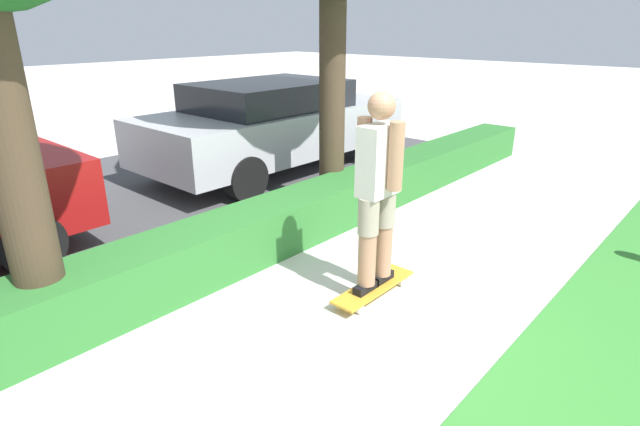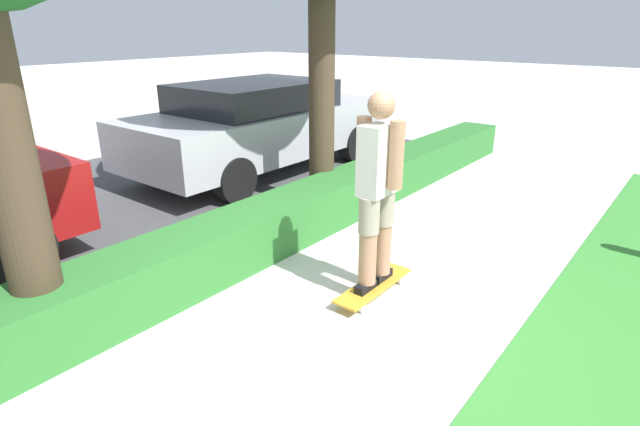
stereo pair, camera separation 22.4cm
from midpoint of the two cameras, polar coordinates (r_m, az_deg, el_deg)
ground_plane at (r=4.09m, az=3.50°, el=-12.65°), size 60.00×60.00×0.00m
street_asphalt at (r=7.11m, az=-25.34°, el=0.29°), size 12.51×5.00×0.01m
hedge_row at (r=4.94m, az=-11.81°, el=-3.51°), size 12.51×0.60×0.51m
skateboard at (r=4.47m, az=4.72°, el=-8.33°), size 0.93×0.24×0.10m
skater_person at (r=4.11m, az=5.09°, el=2.86°), size 0.50×0.43×1.68m
parked_car_middle at (r=8.15m, az=-7.67°, el=10.04°), size 4.47×1.93×1.42m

